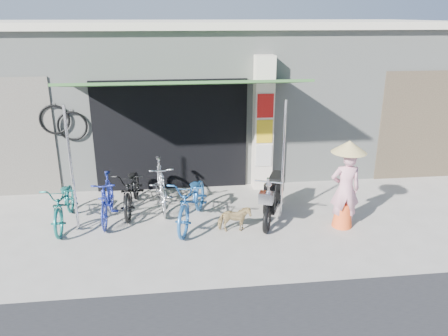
{
  "coord_description": "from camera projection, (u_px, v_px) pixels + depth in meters",
  "views": [
    {
      "loc": [
        -1.15,
        -6.92,
        3.81
      ],
      "look_at": [
        -0.2,
        1.0,
        1.0
      ],
      "focal_mm": 35.0,
      "sensor_mm": 36.0,
      "label": 1
    }
  ],
  "objects": [
    {
      "name": "bike_teal",
      "position": [
        64.0,
        203.0,
        8.26
      ],
      "size": [
        0.63,
        1.69,
        0.88
      ],
      "primitive_type": "imported",
      "rotation": [
        0.0,
        0.0,
        0.03
      ],
      "color": "#16655E",
      "rests_on": "ground"
    },
    {
      "name": "bike_silver",
      "position": [
        161.0,
        184.0,
        8.99
      ],
      "size": [
        0.65,
        1.73,
        1.02
      ],
      "primitive_type": "imported",
      "rotation": [
        0.0,
        0.0,
        0.1
      ],
      "color": "silver",
      "rests_on": "ground"
    },
    {
      "name": "bicycle_shop",
      "position": [
        213.0,
        90.0,
        12.03
      ],
      "size": [
        12.3,
        5.3,
        3.66
      ],
      "color": "#989C95",
      "rests_on": "ground"
    },
    {
      "name": "bike_black",
      "position": [
        132.0,
        189.0,
        8.87
      ],
      "size": [
        0.72,
        1.79,
        0.93
      ],
      "primitive_type": "imported",
      "rotation": [
        0.0,
        0.0,
        -0.06
      ],
      "color": "black",
      "rests_on": "ground"
    },
    {
      "name": "nun",
      "position": [
        346.0,
        185.0,
        8.04
      ],
      "size": [
        0.64,
        0.64,
        1.69
      ],
      "rotation": [
        0.0,
        0.0,
        3.03
      ],
      "color": "pink",
      "rests_on": "ground"
    },
    {
      "name": "neighbour_right",
      "position": [
        432.0,
        126.0,
        10.43
      ],
      "size": [
        2.6,
        0.06,
        2.6
      ],
      "primitive_type": "cube",
      "color": "brown",
      "rests_on": "ground"
    },
    {
      "name": "awning",
      "position": [
        184.0,
        85.0,
        8.46
      ],
      "size": [
        4.6,
        1.88,
        2.72
      ],
      "color": "#2E5A28",
      "rests_on": "ground"
    },
    {
      "name": "street_dog",
      "position": [
        234.0,
        219.0,
        8.03
      ],
      "size": [
        0.6,
        0.27,
        0.51
      ],
      "primitive_type": "imported",
      "rotation": [
        0.0,
        0.0,
        1.57
      ],
      "color": "tan",
      "rests_on": "ground"
    },
    {
      "name": "bike_navy",
      "position": [
        192.0,
        200.0,
        8.28
      ],
      "size": [
        1.17,
        1.96,
        0.97
      ],
      "primitive_type": "imported",
      "rotation": [
        0.0,
        0.0,
        -0.3
      ],
      "color": "#225B9D",
      "rests_on": "ground"
    },
    {
      "name": "bike_blue",
      "position": [
        107.0,
        198.0,
        8.42
      ],
      "size": [
        0.43,
        1.53,
        0.92
      ],
      "primitive_type": "imported",
      "rotation": [
        0.0,
        0.0,
        -0.0
      ],
      "color": "navy",
      "rests_on": "ground"
    },
    {
      "name": "ground",
      "position": [
        242.0,
        238.0,
        7.88
      ],
      "size": [
        80.0,
        80.0,
        0.0
      ],
      "primitive_type": "plane",
      "color": "#AAA399",
      "rests_on": "ground"
    },
    {
      "name": "moped",
      "position": [
        273.0,
        196.0,
        8.54
      ],
      "size": [
        0.85,
        1.7,
        1.01
      ],
      "rotation": [
        0.0,
        0.0,
        -0.39
      ],
      "color": "black",
      "rests_on": "ground"
    },
    {
      "name": "shop_pillar",
      "position": [
        263.0,
        124.0,
        9.77
      ],
      "size": [
        0.42,
        0.44,
        3.0
      ],
      "color": "silver",
      "rests_on": "ground"
    }
  ]
}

